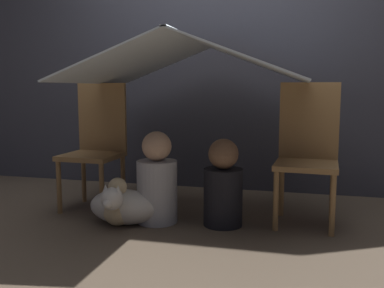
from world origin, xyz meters
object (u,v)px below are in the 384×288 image
(chair_left, at_px, (96,142))
(dog, at_px, (122,206))
(person_front, at_px, (157,183))
(chair_right, at_px, (307,149))
(person_second, at_px, (223,187))

(chair_left, distance_m, dog, 0.67)
(chair_left, xyz_separation_m, person_front, (0.59, -0.27, -0.24))
(person_front, bearing_deg, chair_right, 14.81)
(chair_left, relative_size, person_second, 1.63)
(chair_right, distance_m, person_second, 0.64)
(chair_right, xyz_separation_m, dog, (-1.22, -0.39, -0.38))
(chair_right, height_order, dog, chair_right)
(person_front, distance_m, person_second, 0.46)
(person_second, relative_size, dog, 1.22)
(chair_left, height_order, dog, chair_left)
(chair_right, bearing_deg, dog, -158.80)
(person_front, relative_size, person_second, 1.07)
(chair_right, bearing_deg, chair_left, -176.56)
(person_second, height_order, dog, person_second)
(chair_right, xyz_separation_m, person_front, (-1.01, -0.27, -0.24))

